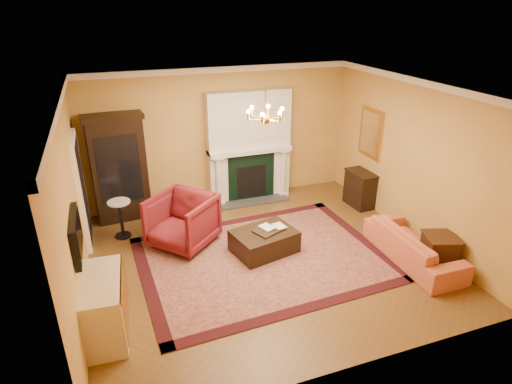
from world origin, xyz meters
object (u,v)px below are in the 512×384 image
wingback_armchair (182,219)px  end_table (439,253)px  china_cabinet (119,170)px  coral_sofa (414,240)px  commode (104,307)px  console_table (360,190)px  pedestal_table (121,216)px  leather_ottoman (264,241)px

wingback_armchair → end_table: (3.99, -2.25, -0.25)m
china_cabinet → coral_sofa: 5.87m
commode → coral_sofa: bearing=5.2°
console_table → china_cabinet: bearing=163.2°
pedestal_table → leather_ottoman: (2.41, -1.45, -0.22)m
wingback_armchair → pedestal_table: (-1.07, 0.68, -0.10)m
coral_sofa → pedestal_table: bearing=62.7°
console_table → leather_ottoman: (-2.71, -1.12, -0.17)m
china_cabinet → end_table: 6.29m
pedestal_table → coral_sofa: size_ratio=0.38×
console_table → leather_ottoman: 2.94m
pedestal_table → end_table: (5.06, -2.93, -0.15)m
wingback_armchair → leather_ottoman: bearing=17.7°
leather_ottoman → pedestal_table: bearing=136.3°
commode → console_table: (5.51, 2.36, -0.05)m
coral_sofa → leather_ottoman: coral_sofa is taller
china_cabinet → console_table: china_cabinet is taller
end_table → leather_ottoman: 3.04m
pedestal_table → end_table: pedestal_table is taller
console_table → leather_ottoman: size_ratio=0.71×
end_table → china_cabinet: bearing=142.6°
coral_sofa → china_cabinet: bearing=54.8°
china_cabinet → end_table: china_cabinet is taller
china_cabinet → commode: china_cabinet is taller
china_cabinet → pedestal_table: bearing=-102.1°
pedestal_table → console_table: (5.12, -0.33, -0.06)m
end_table → console_table: 2.61m
wingback_armchair → coral_sofa: wingback_armchair is taller
wingback_armchair → end_table: bearing=18.0°
wingback_armchair → coral_sofa: bearing=20.3°
pedestal_table → coral_sofa: 5.46m
wingback_armchair → end_table: 4.59m
china_cabinet → commode: 3.63m
coral_sofa → leather_ottoman: bearing=65.5°
commode → end_table: (5.45, -0.25, -0.15)m
wingback_armchair → pedestal_table: size_ratio=1.42×
wingback_armchair → china_cabinet: bearing=169.6°
commode → leather_ottoman: (2.80, 1.24, -0.22)m
leather_ottoman → commode: bearing=-168.9°
coral_sofa → end_table: bearing=-142.1°
wingback_armchair → commode: 2.48m
wingback_armchair → leather_ottoman: (1.34, -0.77, -0.32)m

